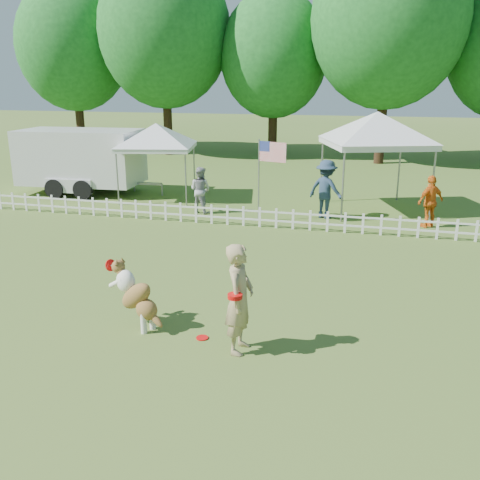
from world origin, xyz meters
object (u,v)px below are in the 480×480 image
Objects in this scene: canopy_tent_right at (374,163)px; cargo_trailer at (81,161)px; dog at (137,296)px; canopy_tent_left at (158,162)px; frisbee_on_turf at (202,338)px; spectator_c at (430,202)px; spectator_a at (200,190)px; flag_pole at (259,181)px; handler at (240,299)px; spectator_b at (326,189)px.

cargo_trailer is at bearing 159.86° from canopy_tent_right.
canopy_tent_left is (-3.92, 10.15, 0.75)m from dog.
frisbee_on_turf is 0.13× the size of spectator_c.
frisbee_on_turf is at bearing 125.02° from spectator_a.
canopy_tent_left reaches higher than flag_pole.
canopy_tent_right reaches higher than handler.
cargo_trailer reaches higher than dog.
frisbee_on_turf is at bearing 73.52° from handler.
spectator_b is (0.41, 9.10, 0.02)m from handler.
spectator_b is (4.05, 0.34, 0.16)m from spectator_a.
cargo_trailer is at bearing 178.46° from flag_pole.
handler reaches higher than frisbee_on_turf.
canopy_tent_left is 1.06× the size of flag_pole.
spectator_b is 1.19× the size of spectator_c.
flag_pole reaches higher than frisbee_on_turf.
handler is 0.32× the size of cargo_trailer.
spectator_b is at bearing -153.18° from canopy_tent_right.
canopy_tent_left reaches higher than handler.
canopy_tent_left is 1.76× the size of spectator_a.
canopy_tent_left reaches higher than spectator_b.
canopy_tent_right is at bearing 52.22° from flag_pole.
cargo_trailer is 3.69× the size of spectator_a.
handler is at bearing 128.67° from spectator_a.
frisbee_on_turf is at bearing 107.42° from spectator_b.
spectator_b is at bearing -45.63° from spectator_c.
flag_pole reaches higher than spectator_b.
spectator_a is at bearing -178.77° from flag_pole.
canopy_tent_right reaches higher than spectator_c.
spectator_c is at bearing -161.45° from spectator_b.
canopy_tent_right reaches higher than frisbee_on_turf.
cargo_trailer is at bearing 42.09° from handler.
spectator_c is (7.15, 0.00, 0.02)m from spectator_a.
canopy_tent_right reaches higher than spectator_b.
dog is 0.78× the size of spectator_a.
dog is 0.21× the size of cargo_trailer.
dog is 8.57m from spectator_a.
spectator_c is (1.70, -1.79, -0.81)m from canopy_tent_right.
dog is at bearing 17.49° from spectator_c.
spectator_a is (-2.92, 8.53, 0.75)m from frisbee_on_turf.
flag_pole is (-3.36, -2.38, -0.33)m from canopy_tent_right.
flag_pole is at bearing -179.53° from spectator_a.
canopy_tent_left is at bearing 168.56° from flag_pole.
canopy_tent_right is 10.91m from cargo_trailer.
frisbee_on_turf is 8.09m from flag_pole.
canopy_tent_right is at bearing -4.69° from cargo_trailer.
spectator_a is (-1.69, 8.40, 0.17)m from dog.
canopy_tent_right is at bearing -145.63° from spectator_a.
dog is 10.92m from canopy_tent_right.
frisbee_on_turf is (-0.72, 0.24, -0.89)m from handler.
dog is 0.76× the size of spectator_c.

